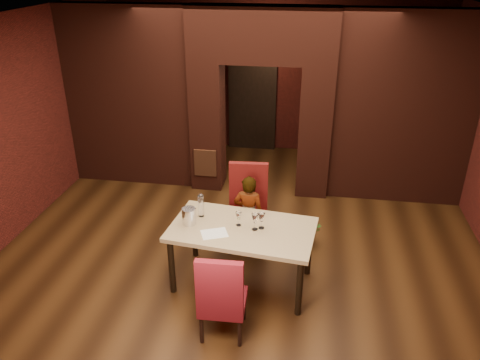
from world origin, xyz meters
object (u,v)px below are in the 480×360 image
(wine_glass_b, at_px, (255,222))
(water_bottle, at_px, (201,205))
(dining_table, at_px, (242,255))
(potted_plant, at_px, (307,232))
(wine_glass_a, at_px, (239,219))
(wine_bucket, at_px, (189,216))
(person_seated, at_px, (249,215))
(chair_near, at_px, (223,292))
(wine_glass_c, at_px, (261,221))
(chair_far, at_px, (247,209))

(wine_glass_b, height_order, water_bottle, water_bottle)
(dining_table, bearing_deg, potted_plant, 57.78)
(wine_glass_a, bearing_deg, dining_table, -42.83)
(wine_glass_a, xyz_separation_m, wine_bucket, (-0.62, -0.06, 0.01))
(person_seated, distance_m, potted_plant, 0.97)
(wine_glass_a, bearing_deg, water_bottle, 163.71)
(chair_near, height_order, wine_glass_c, chair_near)
(chair_near, xyz_separation_m, wine_bucket, (-0.60, 0.90, 0.39))
(wine_glass_b, height_order, wine_bucket, wine_glass_b)
(person_seated, height_order, wine_bucket, person_seated)
(person_seated, bearing_deg, water_bottle, 50.04)
(dining_table, height_order, water_bottle, water_bottle)
(wine_bucket, bearing_deg, potted_plant, 34.71)
(wine_glass_c, distance_m, wine_bucket, 0.92)
(potted_plant, bearing_deg, wine_glass_a, -131.66)
(dining_table, relative_size, wine_glass_c, 8.36)
(wine_bucket, bearing_deg, person_seated, 49.06)
(chair_far, distance_m, potted_plant, 0.98)
(wine_glass_a, height_order, potted_plant, wine_glass_a)
(wine_glass_a, height_order, wine_glass_c, wine_glass_c)
(dining_table, height_order, chair_far, chair_far)
(dining_table, xyz_separation_m, chair_far, (-0.06, 0.86, 0.20))
(wine_glass_b, bearing_deg, wine_glass_a, 162.47)
(wine_glass_b, relative_size, potted_plant, 0.51)
(wine_glass_c, bearing_deg, wine_bucket, -177.87)
(wine_glass_b, relative_size, wine_glass_c, 1.03)
(wine_bucket, distance_m, water_bottle, 0.24)
(wine_glass_a, height_order, wine_glass_b, wine_glass_b)
(person_seated, bearing_deg, wine_glass_c, 114.87)
(chair_far, relative_size, wine_glass_a, 6.60)
(chair_far, bearing_deg, wine_bucket, -129.54)
(wine_glass_a, relative_size, wine_glass_c, 0.88)
(person_seated, relative_size, water_bottle, 3.70)
(wine_bucket, bearing_deg, dining_table, 0.42)
(chair_far, distance_m, wine_glass_a, 0.87)
(dining_table, distance_m, wine_bucket, 0.86)
(wine_glass_c, distance_m, potted_plant, 1.37)
(person_seated, distance_m, wine_bucket, 1.06)
(person_seated, xyz_separation_m, potted_plant, (0.84, 0.28, -0.38))
(chair_far, bearing_deg, water_bottle, -131.78)
(wine_glass_c, bearing_deg, dining_table, -172.97)
(wine_glass_a, bearing_deg, wine_bucket, -174.90)
(chair_far, relative_size, wine_bucket, 5.72)
(wine_glass_a, relative_size, wine_glass_b, 0.85)
(wine_glass_a, xyz_separation_m, potted_plant, (0.87, 0.98, -0.72))
(chair_far, height_order, water_bottle, chair_far)
(chair_far, relative_size, chair_near, 1.11)
(dining_table, height_order, wine_glass_a, wine_glass_a)
(chair_near, bearing_deg, potted_plant, -116.92)
(dining_table, height_order, person_seated, person_seated)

